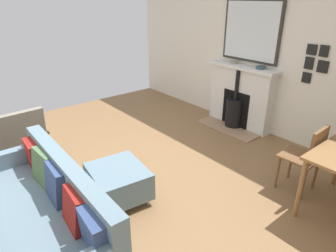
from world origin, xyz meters
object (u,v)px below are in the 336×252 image
object	(u,v)px
fireplace	(239,100)
mantel_bowl_near	(233,62)
sofa	(42,215)
armchair_accent	(19,136)
mantel_bowl_far	(261,67)
ottoman	(118,181)
dining_chair_near_fireplace	(308,154)

from	to	relation	value
fireplace	mantel_bowl_near	size ratio (longest dim) A/B	8.28
fireplace	sofa	xyz separation A→B (m)	(3.65, 0.64, -0.14)
mantel_bowl_near	sofa	world-z (taller)	mantel_bowl_near
sofa	armchair_accent	xyz separation A→B (m)	(-0.26, -1.63, 0.11)
mantel_bowl_near	mantel_bowl_far	xyz separation A→B (m)	(0.00, 0.55, 0.00)
fireplace	ottoman	world-z (taller)	fireplace
mantel_bowl_far	ottoman	size ratio (longest dim) A/B	0.20
mantel_bowl_near	armchair_accent	world-z (taller)	mantel_bowl_near
mantel_bowl_far	armchair_accent	distance (m)	3.72
mantel_bowl_far	armchair_accent	bearing A→B (deg)	-20.94
mantel_bowl_far	dining_chair_near_fireplace	size ratio (longest dim) A/B	0.17
ottoman	fireplace	bearing A→B (deg)	-170.23
fireplace	sofa	world-z (taller)	fireplace
sofa	dining_chair_near_fireplace	distance (m)	2.89
fireplace	mantel_bowl_near	world-z (taller)	mantel_bowl_near
ottoman	dining_chair_near_fireplace	bearing A→B (deg)	144.43
mantel_bowl_near	mantel_bowl_far	distance (m)	0.55
mantel_bowl_far	sofa	world-z (taller)	mantel_bowl_far
mantel_bowl_far	dining_chair_near_fireplace	world-z (taller)	mantel_bowl_far
sofa	ottoman	size ratio (longest dim) A/B	2.71
mantel_bowl_near	mantel_bowl_far	size ratio (longest dim) A/B	1.05
mantel_bowl_near	mantel_bowl_far	bearing A→B (deg)	90.00
sofa	ottoman	distance (m)	0.91
armchair_accent	dining_chair_near_fireplace	distance (m)	3.64
dining_chair_near_fireplace	ottoman	bearing A→B (deg)	-35.57
mantel_bowl_near	ottoman	distance (m)	3.01
sofa	armchair_accent	distance (m)	1.65
mantel_bowl_near	ottoman	xyz separation A→B (m)	(2.79, 0.71, -0.87)
mantel_bowl_far	dining_chair_near_fireplace	distance (m)	1.85
fireplace	armchair_accent	world-z (taller)	fireplace
armchair_accent	dining_chair_near_fireplace	size ratio (longest dim) A/B	0.99
ottoman	armchair_accent	world-z (taller)	armchair_accent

